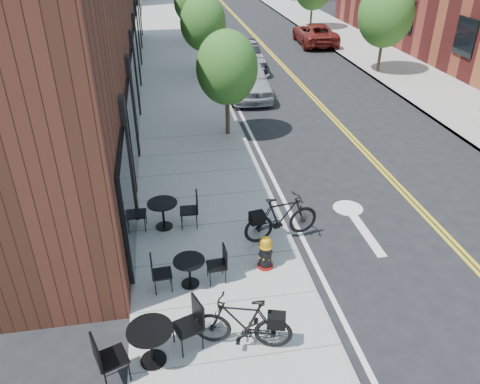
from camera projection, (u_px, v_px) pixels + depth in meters
ground at (317, 295)px, 10.23m from camera, size 120.00×120.00×0.00m
sidewalk_near at (189, 127)px, 18.42m from camera, size 4.00×70.00×0.12m
sidewalk_far at (466, 109)px, 20.22m from camera, size 4.00×70.00×0.12m
building_near at (69, 21)px, 19.44m from camera, size 5.00×28.00×7.00m
tree_near_a at (227, 68)px, 16.51m from camera, size 2.20×2.20×3.81m
tree_near_b at (203, 23)px, 23.27m from camera, size 2.30×2.30×3.98m
tree_near_c at (190, 3)px, 30.18m from camera, size 2.10×2.10×3.67m
tree_far_b at (386, 14)px, 23.62m from camera, size 2.80×2.80×4.62m
fire_hydrant at (266, 253)px, 10.69m from camera, size 0.45×0.45×0.85m
bicycle_left at (243, 323)px, 8.60m from camera, size 1.94×1.03×1.12m
bicycle_right at (281, 218)px, 11.60m from camera, size 2.05×0.91×1.19m
bistro_set_a at (151, 341)px, 8.29m from camera, size 1.94×1.12×1.03m
bistro_set_b at (163, 211)px, 12.06m from camera, size 1.81×0.81×0.97m
bistro_set_c at (189, 269)px, 10.14m from camera, size 1.62×0.73×0.86m
parked_car_a at (247, 78)px, 21.69m from camera, size 2.18×4.88×1.63m
parked_car_b at (242, 55)px, 25.59m from camera, size 1.92×4.68×1.51m
parked_car_c at (206, 21)px, 34.38m from camera, size 2.47×5.25×1.48m
parked_car_far at (315, 34)px, 30.83m from camera, size 2.65×5.10×1.37m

